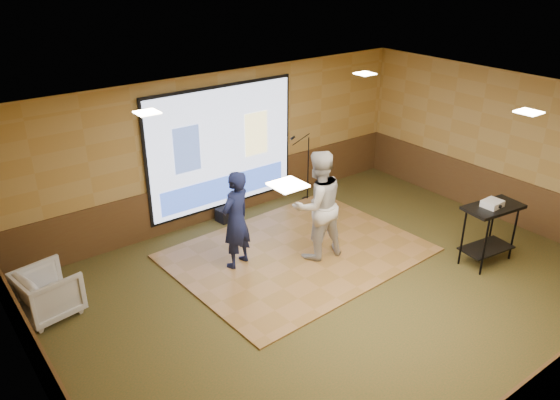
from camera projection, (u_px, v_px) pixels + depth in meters
ground at (336, 290)px, 8.99m from camera, size 9.00×9.00×0.00m
room_shell at (342, 172)px, 8.11m from camera, size 9.04×7.04×3.02m
wainscot_back at (224, 194)px, 11.31m from camera, size 9.00×0.04×0.95m
wainscot_front at (543, 392)px, 6.27m from camera, size 9.00×0.04×0.95m
wainscot_left at (53, 388)px, 6.34m from camera, size 0.04×7.00×0.95m
wainscot_right at (498, 196)px, 11.24m from camera, size 0.04×7.00×0.95m
projector_screen at (223, 149)px, 10.85m from camera, size 3.32×0.06×2.52m
downlight_nw at (147, 112)px, 7.84m from camera, size 0.32×0.32×0.02m
downlight_ne at (365, 74)px, 10.24m from camera, size 0.32×0.32×0.02m
downlight_sw at (288, 185)px, 5.45m from camera, size 0.32×0.32×0.02m
downlight_se at (529, 112)px, 7.86m from camera, size 0.32×0.32×0.02m
dance_floor at (298, 253)px, 10.05m from camera, size 4.52×3.53×0.03m
player_left at (236, 220)px, 9.29m from camera, size 0.74×0.60×1.76m
player_right at (318, 205)px, 9.53m from camera, size 1.07×0.88×2.00m
av_table at (491, 222)px, 9.47m from camera, size 1.05×0.55×1.10m
projector at (492, 204)px, 9.30m from camera, size 0.33×0.28×0.11m
mic_stand at (306, 180)px, 11.96m from camera, size 0.62×0.25×1.57m
banquet_chair at (48, 293)px, 8.25m from camera, size 0.96×0.94×0.76m
duffel_bag at (227, 214)px, 11.24m from camera, size 0.46×0.34×0.27m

